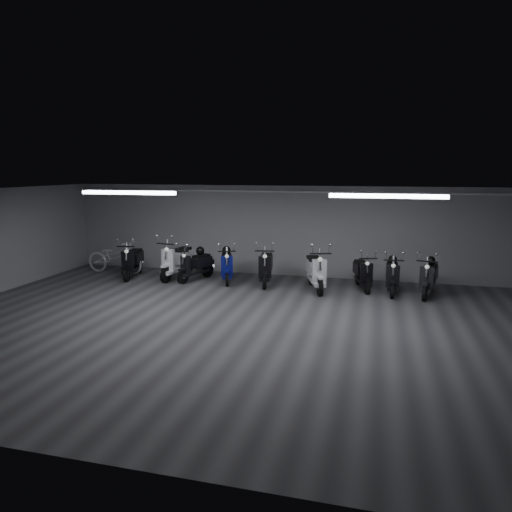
% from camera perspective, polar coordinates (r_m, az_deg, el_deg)
% --- Properties ---
extents(floor, '(14.00, 10.00, 0.01)m').
position_cam_1_polar(floor, '(10.16, -2.35, -8.43)').
color(floor, '#3B3B3D').
rests_on(floor, ground).
extents(ceiling, '(14.00, 10.00, 0.01)m').
position_cam_1_polar(ceiling, '(9.62, -2.48, 7.61)').
color(ceiling, gray).
rests_on(ceiling, ground).
extents(back_wall, '(14.00, 0.01, 2.80)m').
position_cam_1_polar(back_wall, '(14.60, 3.29, 3.05)').
color(back_wall, gray).
rests_on(back_wall, ground).
extents(front_wall, '(14.00, 0.01, 2.80)m').
position_cam_1_polar(front_wall, '(5.38, -18.31, -10.62)').
color(front_wall, gray).
rests_on(front_wall, ground).
extents(fluor_strip_left, '(2.40, 0.18, 0.08)m').
position_cam_1_polar(fluor_strip_left, '(11.74, -15.28, 7.46)').
color(fluor_strip_left, white).
rests_on(fluor_strip_left, ceiling).
extents(fluor_strip_right, '(2.40, 0.18, 0.08)m').
position_cam_1_polar(fluor_strip_right, '(10.21, 15.70, 7.03)').
color(fluor_strip_right, white).
rests_on(fluor_strip_right, ceiling).
extents(conduit, '(13.60, 0.05, 0.05)m').
position_cam_1_polar(conduit, '(14.41, 3.28, 7.82)').
color(conduit, white).
rests_on(conduit, back_wall).
extents(scooter_1, '(0.93, 1.85, 1.32)m').
position_cam_1_polar(scooter_1, '(14.85, -14.84, -0.05)').
color(scooter_1, black).
rests_on(scooter_1, floor).
extents(scooter_2, '(0.88, 2.00, 1.44)m').
position_cam_1_polar(scooter_2, '(14.43, -9.62, 0.09)').
color(scooter_2, white).
rests_on(scooter_2, floor).
extents(scooter_3, '(1.10, 1.70, 1.20)m').
position_cam_1_polar(scooter_3, '(14.09, -7.41, -0.58)').
color(scooter_3, black).
rests_on(scooter_3, floor).
extents(scooter_4, '(1.08, 1.78, 1.26)m').
position_cam_1_polar(scooter_4, '(13.82, -3.59, -0.61)').
color(scooter_4, navy).
rests_on(scooter_4, floor).
extents(scooter_5, '(0.89, 1.87, 1.33)m').
position_cam_1_polar(scooter_5, '(13.53, 1.22, -0.67)').
color(scooter_5, black).
rests_on(scooter_5, floor).
extents(scooter_6, '(1.19, 1.99, 1.41)m').
position_cam_1_polar(scooter_6, '(12.93, 7.31, -1.11)').
color(scooter_6, silver).
rests_on(scooter_6, floor).
extents(scooter_7, '(0.94, 1.70, 1.21)m').
position_cam_1_polar(scooter_7, '(13.27, 12.89, -1.44)').
color(scooter_7, black).
rests_on(scooter_7, floor).
extents(scooter_8, '(0.56, 1.68, 1.25)m').
position_cam_1_polar(scooter_8, '(13.03, 16.28, -1.73)').
color(scooter_8, black).
rests_on(scooter_8, floor).
extents(scooter_9, '(0.94, 1.79, 1.27)m').
position_cam_1_polar(scooter_9, '(13.07, 20.33, -1.88)').
color(scooter_9, black).
rests_on(scooter_9, floor).
extents(bicycle, '(2.01, 0.83, 1.27)m').
position_cam_1_polar(bicycle, '(15.60, -16.85, 0.25)').
color(bicycle, silver).
rests_on(bicycle, floor).
extents(helmet_0, '(0.26, 0.26, 0.26)m').
position_cam_1_polar(helmet_0, '(14.20, -6.81, 0.64)').
color(helmet_0, black).
rests_on(helmet_0, scooter_3).
extents(helmet_1, '(0.26, 0.26, 0.26)m').
position_cam_1_polar(helmet_1, '(14.00, -3.62, 0.69)').
color(helmet_1, black).
rests_on(helmet_1, scooter_4).
extents(helmet_2, '(0.24, 0.24, 0.24)m').
position_cam_1_polar(helmet_2, '(13.24, 20.54, -0.53)').
color(helmet_2, black).
rests_on(helmet_2, scooter_9).
extents(helmet_3, '(0.23, 0.23, 0.23)m').
position_cam_1_polar(helmet_3, '(13.20, 16.31, -0.40)').
color(helmet_3, black).
rests_on(helmet_3, scooter_8).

